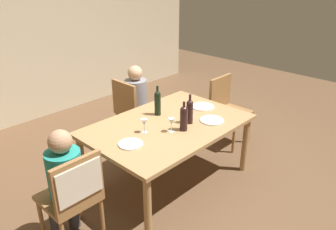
{
  "coord_description": "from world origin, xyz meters",
  "views": [
    {
      "loc": [
        -2.31,
        -2.2,
        2.27
      ],
      "look_at": [
        0.0,
        0.0,
        0.83
      ],
      "focal_mm": 35.44,
      "sensor_mm": 36.0,
      "label": 1
    }
  ],
  "objects_px": {
    "dining_table": "(168,130)",
    "person_man_bearded": "(138,99)",
    "chair_left_end": "(75,191)",
    "dinner_plate_guest_left": "(131,144)",
    "wine_glass_near_left": "(144,123)",
    "wine_glass_centre": "(171,122)",
    "chair_right_end": "(226,106)",
    "wine_bottle_tall_green": "(184,117)",
    "chair_far_right": "(132,108)",
    "dinner_plate_guest_right": "(212,120)",
    "person_woman_host": "(64,179)",
    "dinner_plate_host": "(203,107)",
    "wine_bottle_short_olive": "(158,102)",
    "wine_bottle_dark_red": "(190,111)"
  },
  "relations": [
    {
      "from": "person_woman_host",
      "to": "dinner_plate_guest_right",
      "type": "relative_size",
      "value": 4.26
    },
    {
      "from": "wine_glass_near_left",
      "to": "dinner_plate_guest_left",
      "type": "xyz_separation_m",
      "value": [
        -0.26,
        -0.09,
        -0.1
      ]
    },
    {
      "from": "dining_table",
      "to": "wine_glass_centre",
      "type": "distance_m",
      "value": 0.26
    },
    {
      "from": "chair_right_end",
      "to": "wine_bottle_tall_green",
      "type": "height_order",
      "value": "wine_bottle_tall_green"
    },
    {
      "from": "chair_left_end",
      "to": "dinner_plate_guest_right",
      "type": "height_order",
      "value": "chair_left_end"
    },
    {
      "from": "chair_left_end",
      "to": "chair_right_end",
      "type": "xyz_separation_m",
      "value": [
        2.47,
        0.21,
        -0.06
      ]
    },
    {
      "from": "dining_table",
      "to": "dinner_plate_guest_right",
      "type": "relative_size",
      "value": 6.63
    },
    {
      "from": "wine_bottle_tall_green",
      "to": "dinner_plate_host",
      "type": "bearing_deg",
      "value": 20.48
    },
    {
      "from": "wine_bottle_dark_red",
      "to": "person_man_bearded",
      "type": "bearing_deg",
      "value": 77.75
    },
    {
      "from": "wine_bottle_tall_green",
      "to": "wine_bottle_dark_red",
      "type": "relative_size",
      "value": 0.96
    },
    {
      "from": "dining_table",
      "to": "chair_far_right",
      "type": "relative_size",
      "value": 1.86
    },
    {
      "from": "chair_left_end",
      "to": "dinner_plate_guest_left",
      "type": "distance_m",
      "value": 0.68
    },
    {
      "from": "chair_far_right",
      "to": "dinner_plate_guest_right",
      "type": "distance_m",
      "value": 1.27
    },
    {
      "from": "wine_bottle_tall_green",
      "to": "dinner_plate_guest_left",
      "type": "relative_size",
      "value": 1.34
    },
    {
      "from": "dining_table",
      "to": "wine_glass_near_left",
      "type": "distance_m",
      "value": 0.36
    },
    {
      "from": "wine_bottle_short_olive",
      "to": "dinner_plate_guest_left",
      "type": "relative_size",
      "value": 1.47
    },
    {
      "from": "wine_glass_centre",
      "to": "dinner_plate_host",
      "type": "bearing_deg",
      "value": 12.64
    },
    {
      "from": "chair_right_end",
      "to": "dinner_plate_guest_left",
      "type": "distance_m",
      "value": 1.83
    },
    {
      "from": "chair_left_end",
      "to": "wine_glass_near_left",
      "type": "relative_size",
      "value": 6.17
    },
    {
      "from": "chair_left_end",
      "to": "dining_table",
      "type": "bearing_deg",
      "value": 5.72
    },
    {
      "from": "dinner_plate_host",
      "to": "chair_far_right",
      "type": "bearing_deg",
      "value": 108.42
    },
    {
      "from": "wine_bottle_tall_green",
      "to": "wine_glass_centre",
      "type": "height_order",
      "value": "wine_bottle_tall_green"
    },
    {
      "from": "dining_table",
      "to": "person_man_bearded",
      "type": "xyz_separation_m",
      "value": [
        0.41,
        0.95,
        -0.02
      ]
    },
    {
      "from": "wine_bottle_tall_green",
      "to": "wine_glass_near_left",
      "type": "relative_size",
      "value": 2.09
    },
    {
      "from": "wine_glass_centre",
      "to": "dining_table",
      "type": "bearing_deg",
      "value": 53.63
    },
    {
      "from": "wine_bottle_short_olive",
      "to": "chair_left_end",
      "type": "bearing_deg",
      "value": -164.44
    },
    {
      "from": "wine_bottle_tall_green",
      "to": "dinner_plate_guest_right",
      "type": "xyz_separation_m",
      "value": [
        0.37,
        -0.08,
        -0.13
      ]
    },
    {
      "from": "person_man_bearded",
      "to": "wine_glass_near_left",
      "type": "xyz_separation_m",
      "value": [
        -0.72,
        -0.92,
        0.2
      ]
    },
    {
      "from": "person_woman_host",
      "to": "wine_bottle_tall_green",
      "type": "xyz_separation_m",
      "value": [
        1.24,
        -0.25,
        0.23
      ]
    },
    {
      "from": "wine_bottle_tall_green",
      "to": "wine_glass_near_left",
      "type": "height_order",
      "value": "wine_bottle_tall_green"
    },
    {
      "from": "dining_table",
      "to": "wine_bottle_short_olive",
      "type": "distance_m",
      "value": 0.34
    },
    {
      "from": "chair_left_end",
      "to": "wine_bottle_tall_green",
      "type": "height_order",
      "value": "wine_bottle_tall_green"
    },
    {
      "from": "chair_left_end",
      "to": "person_woman_host",
      "type": "relative_size",
      "value": 0.84
    },
    {
      "from": "dining_table",
      "to": "dinner_plate_guest_left",
      "type": "bearing_deg",
      "value": -174.17
    },
    {
      "from": "wine_bottle_short_olive",
      "to": "dinner_plate_guest_right",
      "type": "xyz_separation_m",
      "value": [
        0.29,
        -0.54,
        -0.14
      ]
    },
    {
      "from": "chair_left_end",
      "to": "wine_glass_centre",
      "type": "distance_m",
      "value": 1.15
    },
    {
      "from": "chair_left_end",
      "to": "dinner_plate_guest_left",
      "type": "height_order",
      "value": "chair_left_end"
    },
    {
      "from": "chair_left_end",
      "to": "wine_glass_centre",
      "type": "relative_size",
      "value": 6.17
    },
    {
      "from": "chair_right_end",
      "to": "dinner_plate_host",
      "type": "distance_m",
      "value": 0.66
    },
    {
      "from": "dinner_plate_guest_right",
      "to": "dinner_plate_host",
      "type": "bearing_deg",
      "value": 52.51
    },
    {
      "from": "person_woman_host",
      "to": "dinner_plate_host",
      "type": "bearing_deg",
      "value": -0.54
    },
    {
      "from": "chair_far_right",
      "to": "wine_glass_near_left",
      "type": "distance_m",
      "value": 1.15
    },
    {
      "from": "person_man_bearded",
      "to": "wine_bottle_short_olive",
      "type": "xyz_separation_m",
      "value": [
        -0.32,
        -0.71,
        0.24
      ]
    },
    {
      "from": "person_man_bearded",
      "to": "dinner_plate_host",
      "type": "xyz_separation_m",
      "value": [
        0.2,
        -0.95,
        0.1
      ]
    },
    {
      "from": "wine_bottle_dark_red",
      "to": "dinner_plate_guest_left",
      "type": "xyz_separation_m",
      "value": [
        -0.74,
        0.1,
        -0.14
      ]
    },
    {
      "from": "person_man_bearded",
      "to": "wine_glass_centre",
      "type": "relative_size",
      "value": 7.36
    },
    {
      "from": "chair_right_end",
      "to": "wine_glass_centre",
      "type": "distance_m",
      "value": 1.4
    },
    {
      "from": "chair_far_right",
      "to": "person_woman_host",
      "type": "xyz_separation_m",
      "value": [
        -1.53,
        -0.93,
        0.11
      ]
    },
    {
      "from": "chair_far_right",
      "to": "wine_bottle_short_olive",
      "type": "bearing_deg",
      "value": -16.39
    },
    {
      "from": "chair_left_end",
      "to": "person_man_bearded",
      "type": "relative_size",
      "value": 0.84
    }
  ]
}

